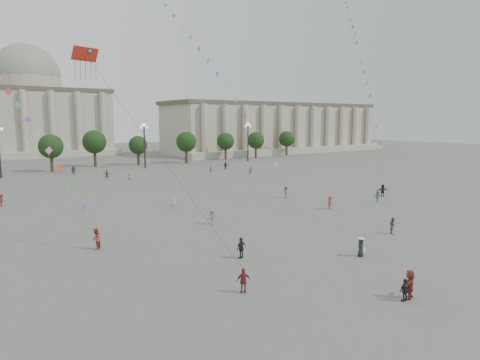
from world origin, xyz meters
TOP-DOWN VIEW (x-y plane):
  - ground at (0.00, 0.00)m, footprint 360.00×360.00m
  - hall_east at (75.00, 93.89)m, footprint 84.00×26.22m
  - hall_central at (0.00, 129.22)m, footprint 48.30×34.30m
  - tree_row at (0.00, 78.00)m, footprint 137.12×5.12m
  - lamp_post_mid_east at (15.00, 70.00)m, footprint 2.00×0.90m
  - lamp_post_far_east at (45.00, 70.00)m, footprint 2.00×0.90m
  - person_crowd_0 at (-1.95, 68.00)m, footprint 0.98×0.42m
  - person_crowd_3 at (29.74, 14.44)m, footprint 1.77×1.00m
  - person_crowd_4 at (3.82, 50.55)m, footprint 1.25×1.69m
  - person_crowd_6 at (-0.29, 14.22)m, footprint 1.18×0.75m
  - person_crowd_7 at (28.06, 45.65)m, footprint 1.75×1.45m
  - person_crowd_8 at (16.34, 12.42)m, footprint 1.22×0.88m
  - person_crowd_9 at (29.41, 57.24)m, footprint 1.70×0.85m
  - person_crowd_12 at (1.67, 56.70)m, footprint 1.73×1.06m
  - person_crowd_13 at (0.02, 24.40)m, footprint 0.72×0.72m
  - person_crowd_14 at (25.25, 11.92)m, footprint 1.21×1.24m
  - person_crowd_17 at (-18.14, 38.86)m, footprint 1.18×1.23m
  - person_crowd_19 at (23.29, 53.79)m, footprint 0.66×0.54m
  - person_crowd_20 at (-1.64, 67.92)m, footprint 1.05×0.48m
  - tourist_0 at (-8.29, -3.02)m, footprint 1.08×0.75m
  - tourist_1 at (-0.66, -10.00)m, footprint 0.93×0.49m
  - tourist_2 at (-0.03, -9.90)m, footprint 1.87×1.13m
  - tourist_4 at (-4.29, 2.95)m, footprint 1.12×0.66m
  - kite_flyer_0 at (-13.50, 12.32)m, footprint 1.17×1.19m
  - kite_flyer_1 at (16.96, 21.73)m, footprint 1.25×1.23m
  - kite_flyer_2 at (12.70, 0.45)m, footprint 1.02×1.03m
  - hat_person at (4.26, -2.45)m, footprint 0.90×0.88m
  - dragon_kite at (-14.32, 9.50)m, footprint 4.19×6.96m
  - kite_train_mid at (8.51, 44.64)m, footprint 16.44×42.80m
  - kite_train_east at (30.44, 20.95)m, footprint 33.15×37.68m

SIDE VIEW (x-z plane):
  - ground at x=0.00m, z-range 0.00..0.00m
  - tourist_1 at x=-0.66m, z-range 0.00..1.51m
  - person_crowd_19 at x=23.29m, z-range 0.00..1.55m
  - person_crowd_0 at x=-1.95m, z-range 0.00..1.66m
  - hat_person at x=4.26m, z-range -0.01..1.68m
  - kite_flyer_2 at x=12.70m, z-range 0.00..1.67m
  - person_crowd_17 at x=-18.14m, z-range 0.00..1.68m
  - person_crowd_13 at x=0.02m, z-range 0.00..1.68m
  - tourist_0 at x=-8.29m, z-range 0.00..1.70m
  - person_crowd_14 at x=25.25m, z-range 0.00..1.71m
  - person_crowd_8 at x=16.34m, z-range 0.00..1.71m
  - kite_flyer_1 at x=16.96m, z-range 0.00..1.73m
  - person_crowd_6 at x=-0.29m, z-range 0.00..1.73m
  - person_crowd_9 at x=29.41m, z-range 0.00..1.76m
  - person_crowd_4 at x=3.82m, z-range 0.00..1.77m
  - person_crowd_20 at x=-1.64m, z-range 0.00..1.77m
  - tourist_4 at x=-4.29m, z-range 0.00..1.78m
  - person_crowd_12 at x=1.67m, z-range 0.00..1.78m
  - person_crowd_3 at x=29.74m, z-range 0.00..1.82m
  - person_crowd_7 at x=28.06m, z-range 0.00..1.88m
  - tourist_2 at x=-0.03m, z-range 0.00..1.92m
  - kite_flyer_0 at x=-13.50m, z-range 0.00..1.94m
  - tree_row at x=0.00m, z-range 1.39..9.39m
  - lamp_post_mid_east at x=15.00m, z-range 2.03..12.68m
  - lamp_post_far_east at x=45.00m, z-range 2.03..12.68m
  - hall_east at x=75.00m, z-range -0.17..17.03m
  - hall_central at x=0.00m, z-range -3.52..31.98m
  - dragon_kite at x=-14.32m, z-range 5.42..25.89m
  - kite_train_east at x=30.44m, z-range -9.49..54.87m
  - kite_train_mid at x=8.51m, z-range -4.69..65.79m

